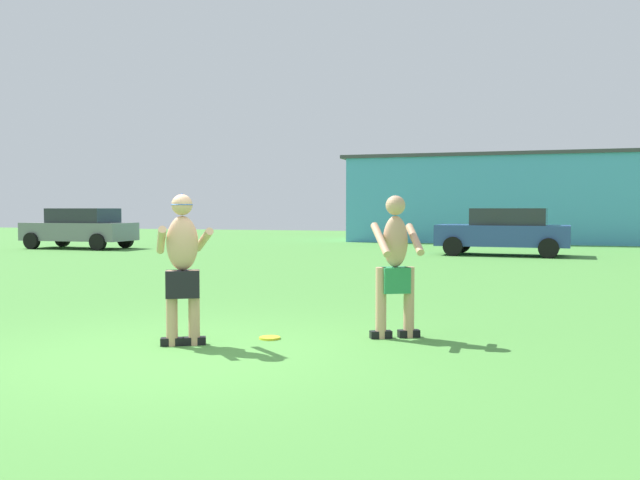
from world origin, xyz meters
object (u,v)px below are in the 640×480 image
at_px(player_in_green, 395,263).
at_px(car_gray_near_post, 80,228).
at_px(frisbee, 270,338).
at_px(car_blue_mid_lot, 504,231).
at_px(player_with_cap, 183,262).

height_order(player_in_green, car_gray_near_post, player_in_green).
xyz_separation_m(frisbee, car_blue_mid_lot, (2.32, 15.88, 0.81)).
distance_m(player_in_green, car_gray_near_post, 21.11).
xyz_separation_m(player_with_cap, car_blue_mid_lot, (3.13, 16.51, -0.13)).
relative_size(player_with_cap, car_gray_near_post, 0.40).
xyz_separation_m(player_in_green, frisbee, (-1.43, -0.50, -0.89)).
bearing_deg(player_with_cap, frisbee, 37.57).
relative_size(player_in_green, car_gray_near_post, 0.40).
xyz_separation_m(player_in_green, car_gray_near_post, (-15.21, 14.64, -0.08)).
height_order(player_with_cap, car_gray_near_post, player_with_cap).
bearing_deg(car_blue_mid_lot, player_with_cap, -100.75).
bearing_deg(player_with_cap, car_gray_near_post, 129.43).
bearing_deg(frisbee, player_with_cap, -142.43).
relative_size(player_with_cap, frisbee, 6.86).
bearing_deg(car_blue_mid_lot, car_gray_near_post, -177.36).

